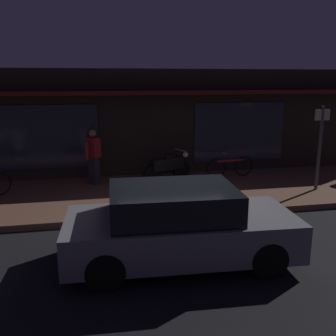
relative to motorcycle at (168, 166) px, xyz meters
name	(u,v)px	position (x,y,z in m)	size (l,w,h in m)	color
ground_plane	(182,237)	(-0.47, -3.91, -0.65)	(60.00, 60.00, 0.00)	black
sidewalk_slab	(158,193)	(-0.47, -0.91, -0.57)	(18.00, 4.00, 0.15)	brown
storefront_building	(142,121)	(-0.47, 2.48, 1.16)	(18.00, 3.30, 3.60)	black
motorcycle	(168,166)	(0.00, 0.00, 0.00)	(1.60, 0.87, 0.97)	black
bicycle_extra	(230,166)	(2.10, 0.18, -0.14)	(1.65, 0.42, 0.91)	black
person_photographer	(94,156)	(-2.24, 0.18, 0.38)	(0.51, 0.47, 1.67)	#28232D
sign_post	(320,143)	(4.06, -1.65, 0.86)	(0.44, 0.09, 2.40)	#47474C
parked_car_far	(178,225)	(-0.79, -4.96, 0.06)	(4.18, 1.96, 1.42)	black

